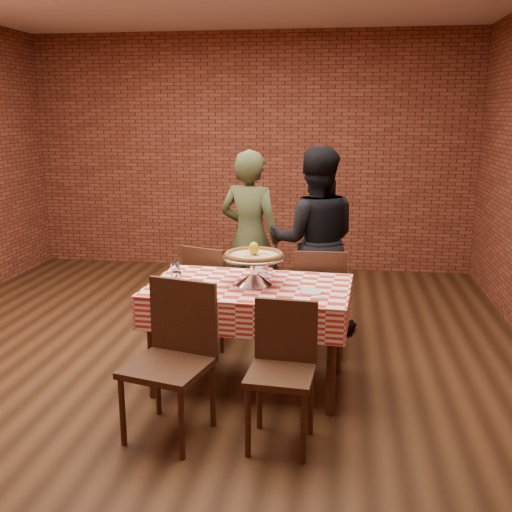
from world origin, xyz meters
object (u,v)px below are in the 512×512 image
water_glass_right (175,268)px  diner_olive (250,238)px  chair_near_left (167,364)px  chair_near_right (281,378)px  water_glass_left (177,279)px  condiment_caddy (265,265)px  diner_black (314,241)px  chair_far_left (215,294)px  table (250,336)px  pizza_stand (254,271)px  pizza (254,256)px  chair_far_right (319,300)px

water_glass_right → diner_olive: diner_olive is taller
chair_near_left → chair_near_right: (0.68, -0.01, -0.04)m
water_glass_left → condiment_caddy: condiment_caddy is taller
water_glass_left → diner_black: bearing=55.8°
water_glass_left → chair_far_left: chair_far_left is taller
table → water_glass_left: water_glass_left is taller
pizza_stand → chair_near_right: 0.94m
water_glass_right → diner_black: diner_black is taller
chair_near_right → diner_black: diner_black is taller
table → condiment_caddy: (0.07, 0.30, 0.45)m
table → chair_far_left: (-0.42, 0.76, 0.06)m
pizza_stand → water_glass_right: pizza_stand is taller
water_glass_right → condiment_caddy: 0.67m
pizza → water_glass_left: pizza is taller
water_glass_right → condiment_caddy: size_ratio=0.78×
pizza → diner_olive: bearing=100.0°
water_glass_left → chair_near_right: size_ratio=0.13×
chair_far_left → table: bearing=138.2°
water_glass_left → chair_near_left: (0.11, -0.64, -0.34)m
chair_far_left → diner_olive: (0.21, 0.59, 0.37)m
diner_olive → diner_black: (0.60, -0.16, 0.02)m
condiment_caddy → diner_olive: size_ratio=0.09×
chair_near_left → chair_far_left: 1.53m
condiment_caddy → chair_near_left: chair_near_left is taller
pizza → water_glass_right: size_ratio=3.82×
water_glass_right → table: bearing=-15.9°
pizza → diner_black: diner_black is taller
table → condiment_caddy: size_ratio=9.95×
pizza → diner_black: size_ratio=0.25×
chair_far_left → chair_near_right: bearing=134.5°
diner_olive → diner_black: 0.63m
chair_near_right → chair_far_left: 1.70m
chair_near_right → chair_near_left: bearing=-176.8°
water_glass_right → chair_far_left: bearing=74.4°
pizza → diner_olive: size_ratio=0.25×
condiment_caddy → diner_black: (0.33, 0.88, 0.00)m
water_glass_left → chair_near_left: 0.73m
water_glass_right → diner_black: bearing=45.8°
chair_far_left → diner_olive: size_ratio=0.54×
chair_near_left → chair_far_right: bearing=73.7°
chair_far_right → water_glass_left: bearing=37.6°
chair_far_right → pizza: bearing=54.3°
pizza_stand → chair_near_right: bearing=-70.9°
table → pizza_stand: bearing=18.3°
condiment_caddy → chair_near_left: (-0.45, -1.06, -0.36)m
water_glass_left → water_glass_right: (-0.09, 0.30, 0.00)m
table → chair_near_right: bearing=-68.6°
chair_far_right → diner_olive: (-0.67, 0.66, 0.36)m
water_glass_left → chair_far_right: size_ratio=0.12×
pizza_stand → chair_far_left: size_ratio=0.52×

